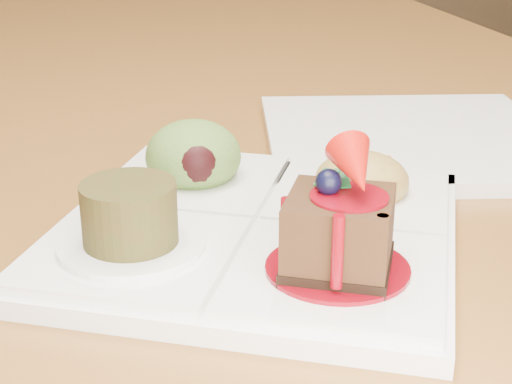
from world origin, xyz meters
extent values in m
cube|color=brown|center=(0.00, 0.00, 0.73)|extent=(1.00, 1.80, 0.04)
cylinder|color=brown|center=(0.44, 0.84, 0.35)|extent=(0.06, 0.06, 0.71)
cube|color=white|center=(0.00, -0.43, 0.76)|extent=(0.33, 0.33, 0.01)
cube|color=white|center=(0.03, -0.51, 0.77)|extent=(0.15, 0.15, 0.01)
cube|color=white|center=(-0.08, -0.46, 0.77)|extent=(0.15, 0.15, 0.01)
cube|color=white|center=(-0.03, -0.35, 0.77)|extent=(0.15, 0.15, 0.01)
cube|color=white|center=(0.08, -0.40, 0.77)|extent=(0.15, 0.15, 0.01)
cylinder|color=maroon|center=(0.03, -0.51, 0.77)|extent=(0.08, 0.08, 0.00)
cube|color=black|center=(0.03, -0.51, 0.77)|extent=(0.08, 0.08, 0.01)
cube|color=#371E0F|center=(0.03, -0.51, 0.79)|extent=(0.07, 0.07, 0.04)
cylinder|color=maroon|center=(0.03, -0.51, 0.81)|extent=(0.04, 0.04, 0.00)
sphere|color=black|center=(0.02, -0.50, 0.82)|extent=(0.01, 0.01, 0.01)
cone|color=#A8120A|center=(0.03, -0.51, 0.83)|extent=(0.02, 0.04, 0.04)
cube|color=#124B21|center=(0.03, -0.50, 0.82)|extent=(0.01, 0.02, 0.01)
cube|color=#124B21|center=(0.02, -0.50, 0.82)|extent=(0.02, 0.02, 0.01)
cylinder|color=maroon|center=(0.02, -0.54, 0.79)|extent=(0.01, 0.01, 0.04)
cylinder|color=maroon|center=(0.04, -0.54, 0.79)|extent=(0.01, 0.01, 0.04)
cylinder|color=maroon|center=(0.00, -0.50, 0.79)|extent=(0.01, 0.01, 0.03)
cylinder|color=white|center=(-0.08, -0.46, 0.77)|extent=(0.09, 0.09, 0.00)
cylinder|color=#402B12|center=(-0.08, -0.46, 0.79)|extent=(0.05, 0.05, 0.04)
cylinder|color=#4F3010|center=(-0.08, -0.46, 0.80)|extent=(0.05, 0.05, 0.00)
ellipsoid|color=#5B7C32|center=(-0.03, -0.35, 0.78)|extent=(0.07, 0.07, 0.05)
ellipsoid|color=black|center=(-0.03, -0.37, 0.79)|extent=(0.03, 0.02, 0.03)
ellipsoid|color=#A8923C|center=(0.08, -0.40, 0.78)|extent=(0.06, 0.06, 0.04)
cube|color=#C16B0E|center=(0.09, -0.40, 0.78)|extent=(0.02, 0.02, 0.01)
cube|color=#476B17|center=(0.08, -0.39, 0.78)|extent=(0.02, 0.02, 0.01)
cube|color=#C16B0E|center=(0.07, -0.39, 0.78)|extent=(0.02, 0.02, 0.01)
cube|color=#476B17|center=(0.06, -0.40, 0.78)|extent=(0.01, 0.02, 0.02)
cube|color=#C16B0E|center=(0.07, -0.41, 0.78)|extent=(0.02, 0.02, 0.02)
cube|color=#476B17|center=(0.09, -0.41, 0.78)|extent=(0.02, 0.02, 0.01)
cube|color=white|center=(0.17, -0.26, 0.76)|extent=(0.28, 0.28, 0.01)
camera|label=1|loc=(-0.09, -0.87, 0.97)|focal=55.00mm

